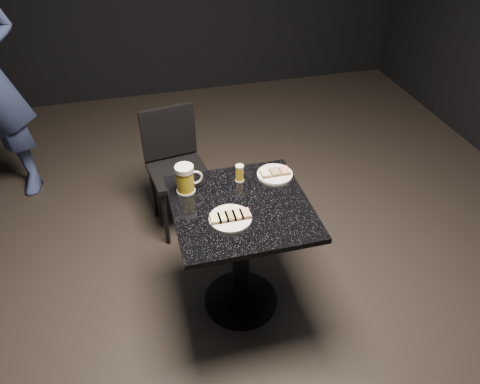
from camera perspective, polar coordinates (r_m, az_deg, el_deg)
name	(u,v)px	position (r m, az deg, el deg)	size (l,w,h in m)	color
floor	(241,301)	(2.92, 0.10, -13.12)	(6.00, 6.00, 0.00)	black
plate_large	(230,219)	(2.30, -1.18, -3.26)	(0.21, 0.21, 0.01)	white
plate_small	(275,174)	(2.60, 4.27, 2.15)	(0.20, 0.20, 0.01)	white
table	(241,240)	(2.55, 0.11, -5.85)	(0.70, 0.70, 0.75)	black
beer_mug	(186,179)	(2.45, -6.65, 1.61)	(0.15, 0.10, 0.16)	silver
beer_tumbler	(240,173)	(2.53, -0.05, 2.31)	(0.05, 0.05, 0.10)	silver
chair	(175,162)	(3.19, -7.89, 3.63)	(0.42, 0.42, 0.85)	black
canapes_on_plate_large	(230,216)	(2.29, -1.19, -2.95)	(0.20, 0.07, 0.02)	#4C3521
canapes_on_plate_small	(275,172)	(2.59, 4.28, 2.44)	(0.16, 0.07, 0.02)	#4C3521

